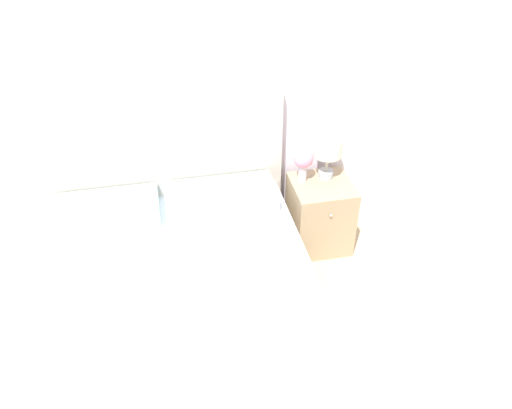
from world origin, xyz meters
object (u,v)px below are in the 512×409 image
(bed, at_px, (178,306))
(flower_vase, at_px, (304,161))
(nightstand, at_px, (320,214))
(table_lamp, at_px, (328,150))

(bed, xyz_separation_m, flower_vase, (1.03, 0.80, 0.47))
(bed, relative_size, nightstand, 3.70)
(table_lamp, relative_size, flower_vase, 1.23)
(table_lamp, bearing_deg, bed, -146.13)
(table_lamp, bearing_deg, nightstand, -120.48)
(bed, bearing_deg, nightstand, 32.03)
(bed, xyz_separation_m, nightstand, (1.16, 0.73, 0.00))
(nightstand, bearing_deg, flower_vase, 151.30)
(bed, bearing_deg, table_lamp, 33.87)
(bed, height_order, flower_vase, bed)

